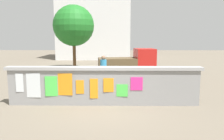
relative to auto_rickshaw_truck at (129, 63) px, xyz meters
name	(u,v)px	position (x,y,z in m)	size (l,w,h in m)	color
ground	(109,73)	(-1.37, 1.84, -0.90)	(60.00, 60.00, 0.00)	#6B6051
poster_wall	(103,85)	(-1.38, -6.16, -0.14)	(7.39, 0.42, 1.47)	gray
auto_rickshaw_truck	(129,63)	(0.00, 0.00, 0.00)	(3.75, 1.90, 1.85)	black
motorcycle	(70,79)	(-3.24, -3.27, -0.44)	(1.90, 0.56, 0.87)	black
bicycle_near	(103,89)	(-1.44, -5.10, -0.54)	(1.70, 0.44, 0.95)	black
bicycle_far	(159,89)	(0.96, -5.12, -0.54)	(1.71, 0.44, 0.95)	black
person_walking	(103,68)	(-1.55, -2.74, 0.09)	(0.47, 0.47, 1.62)	yellow
tree_roadside	(74,26)	(-4.22, 3.54, 2.59)	(3.25, 3.25, 5.13)	brown
building_background	(95,22)	(-3.47, 13.69, 3.54)	(8.77, 6.15, 8.83)	silver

